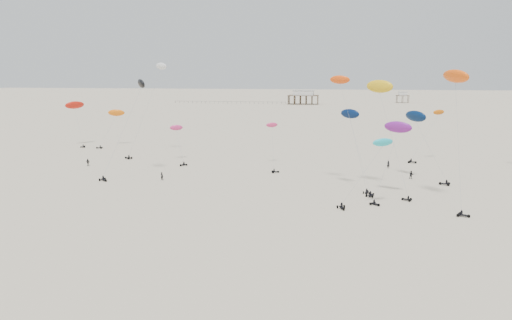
% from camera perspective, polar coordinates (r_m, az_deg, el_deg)
% --- Properties ---
extents(ground_plane, '(900.00, 900.00, 0.00)m').
position_cam_1_polar(ground_plane, '(198.56, 5.26, 3.58)').
color(ground_plane, beige).
extents(pavilion_main, '(21.00, 13.00, 9.80)m').
position_cam_1_polar(pavilion_main, '(348.11, 5.42, 7.05)').
color(pavilion_main, brown).
rests_on(pavilion_main, ground).
extents(pavilion_small, '(9.00, 7.00, 8.00)m').
position_cam_1_polar(pavilion_small, '(380.08, 16.41, 6.82)').
color(pavilion_small, brown).
rests_on(pavilion_small, ground).
extents(pier_fence, '(80.20, 0.20, 1.50)m').
position_cam_1_polar(pier_fence, '(355.69, -3.03, 6.58)').
color(pier_fence, black).
rests_on(pier_fence, ground).
extents(rig_0, '(9.22, 5.10, 12.12)m').
position_cam_1_polar(rig_0, '(83.45, 12.59, -0.76)').
color(rig_0, black).
rests_on(rig_0, ground).
extents(rig_1, '(9.35, 11.62, 22.42)m').
position_cam_1_polar(rig_1, '(96.04, 10.63, 5.12)').
color(rig_1, black).
rests_on(rig_1, ground).
extents(rig_2, '(9.00, 14.39, 25.78)m').
position_cam_1_polar(rig_2, '(137.58, -11.71, 7.91)').
color(rig_2, black).
rests_on(rig_2, ground).
extents(rig_3, '(6.86, 10.02, 11.26)m').
position_cam_1_polar(rig_3, '(125.13, -8.80, 2.09)').
color(rig_3, black).
rests_on(rig_3, ground).
extents(rig_4, '(8.76, 12.21, 21.46)m').
position_cam_1_polar(rig_4, '(109.71, -13.95, 6.00)').
color(rig_4, black).
rests_on(rig_4, ground).
extents(rig_5, '(6.35, 7.23, 15.39)m').
position_cam_1_polar(rig_5, '(96.07, 11.11, 3.28)').
color(rig_5, black).
rests_on(rig_5, ground).
extents(rig_6, '(7.86, 10.73, 14.63)m').
position_cam_1_polar(rig_6, '(91.53, 15.61, 2.57)').
color(rig_6, black).
rests_on(rig_6, ground).
extents(rig_7, '(9.50, 7.52, 13.81)m').
position_cam_1_polar(rig_7, '(131.13, 18.75, 2.49)').
color(rig_7, black).
rests_on(rig_7, ground).
extents(rig_8, '(8.07, 8.56, 13.95)m').
position_cam_1_polar(rig_8, '(161.43, -19.94, 5.51)').
color(rig_8, black).
rests_on(rig_8, ground).
extents(rig_9, '(5.90, 9.78, 12.07)m').
position_cam_1_polar(rig_9, '(157.31, -15.92, 4.70)').
color(rig_9, black).
rests_on(rig_9, ground).
extents(rig_10, '(4.72, 12.98, 14.08)m').
position_cam_1_polar(rig_10, '(116.65, 1.97, 1.83)').
color(rig_10, black).
rests_on(rig_10, ground).
extents(rig_11, '(9.31, 9.42, 14.99)m').
position_cam_1_polar(rig_11, '(108.06, 18.29, 3.61)').
color(rig_11, black).
rests_on(rig_11, ground).
extents(rig_12, '(5.08, 12.02, 22.98)m').
position_cam_1_polar(rig_12, '(88.07, 21.96, 7.16)').
color(rig_12, black).
rests_on(rig_12, ground).
extents(rig_14, '(8.64, 11.90, 21.53)m').
position_cam_1_polar(rig_14, '(96.00, 14.23, 7.00)').
color(rig_14, black).
rests_on(rig_14, ground).
extents(spectator_0, '(0.87, 0.76, 2.01)m').
position_cam_1_polar(spectator_0, '(105.68, -10.69, -2.27)').
color(spectator_0, black).
rests_on(spectator_0, ground).
extents(spectator_1, '(1.01, 0.59, 2.06)m').
position_cam_1_polar(spectator_1, '(109.91, 17.30, -2.08)').
color(spectator_1, black).
rests_on(spectator_1, ground).
extents(spectator_2, '(1.26, 0.75, 2.05)m').
position_cam_1_polar(spectator_2, '(126.07, -18.65, -0.64)').
color(spectator_2, black).
rests_on(spectator_2, ground).
extents(spectator_3, '(0.91, 0.76, 2.14)m').
position_cam_1_polar(spectator_3, '(120.60, 14.86, -0.91)').
color(spectator_3, black).
rests_on(spectator_3, ground).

